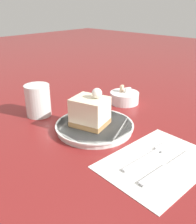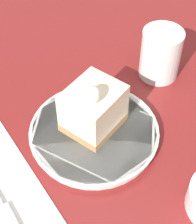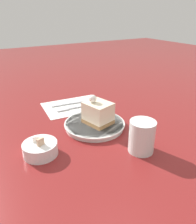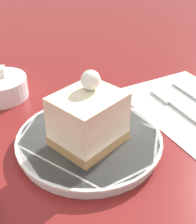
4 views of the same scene
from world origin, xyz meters
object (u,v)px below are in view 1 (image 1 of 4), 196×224
plate (95,126)px  sugar_bowl (124,97)px  fork (153,153)px  knife (164,169)px  drinking_glass (38,100)px  cake_slice (90,111)px

plate → sugar_bowl: (-0.06, 0.21, 0.01)m
fork → sugar_bowl: sugar_bowl is taller
plate → knife: plate is taller
fork → knife: size_ratio=0.93×
knife → drinking_glass: bearing=-172.5°
knife → sugar_bowl: 0.38m
fork → drinking_glass: (-0.38, -0.05, 0.04)m
cake_slice → drinking_glass: cake_slice is taller
plate → cake_slice: 0.05m
cake_slice → sugar_bowl: 0.23m
cake_slice → fork: size_ratio=0.64×
plate → knife: bearing=-8.4°
drinking_glass → plate: bearing=13.5°
cake_slice → drinking_glass: (-0.19, -0.04, -0.01)m
fork → drinking_glass: bearing=-166.7°
cake_slice → fork: bearing=-11.2°
plate → knife: (0.23, -0.03, -0.01)m
fork → sugar_bowl: 0.32m
sugar_bowl → drinking_glass: bearing=-116.7°
cake_slice → fork: 0.20m
cake_slice → fork: (0.19, 0.01, -0.05)m
sugar_bowl → drinking_glass: (-0.13, -0.26, 0.03)m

